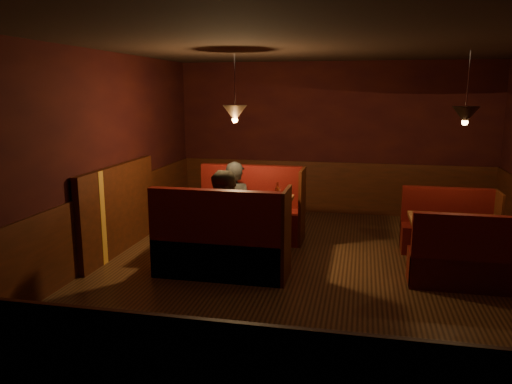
% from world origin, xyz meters
% --- Properties ---
extents(room, '(6.02, 7.02, 2.92)m').
position_xyz_m(room, '(-0.28, 0.05, 1.05)').
color(room, '#341F10').
rests_on(room, ground).
extents(main_table, '(1.56, 0.95, 1.10)m').
position_xyz_m(main_table, '(-1.18, 0.60, 0.65)').
color(main_table, brown).
rests_on(main_table, ground).
extents(main_bench_far, '(1.72, 0.61, 1.17)m').
position_xyz_m(main_bench_far, '(-1.16, 1.49, 0.37)').
color(main_bench_far, '#450D0B').
rests_on(main_bench_far, ground).
extents(main_bench_near, '(1.72, 0.61, 1.17)m').
position_xyz_m(main_bench_near, '(-1.16, -0.29, 0.37)').
color(main_bench_near, '#450D0B').
rests_on(main_bench_near, ground).
extents(second_table, '(1.20, 0.77, 0.68)m').
position_xyz_m(second_table, '(1.82, 0.67, 0.50)').
color(second_table, brown).
rests_on(second_table, ground).
extents(second_bench_far, '(1.33, 0.50, 0.95)m').
position_xyz_m(second_bench_far, '(1.85, 1.39, 0.30)').
color(second_bench_far, '#450D0B').
rests_on(second_bench_far, ground).
extents(second_bench_near, '(1.33, 0.50, 0.95)m').
position_xyz_m(second_bench_near, '(1.85, -0.04, 0.30)').
color(second_bench_near, '#450D0B').
rests_on(second_bench_near, ground).
extents(diner_a, '(0.65, 0.48, 1.65)m').
position_xyz_m(diner_a, '(-1.36, 1.17, 0.82)').
color(diner_a, black).
rests_on(diner_a, ground).
extents(diner_b, '(0.92, 0.78, 1.68)m').
position_xyz_m(diner_b, '(-1.17, 0.04, 0.84)').
color(diner_b, black).
rests_on(diner_b, ground).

